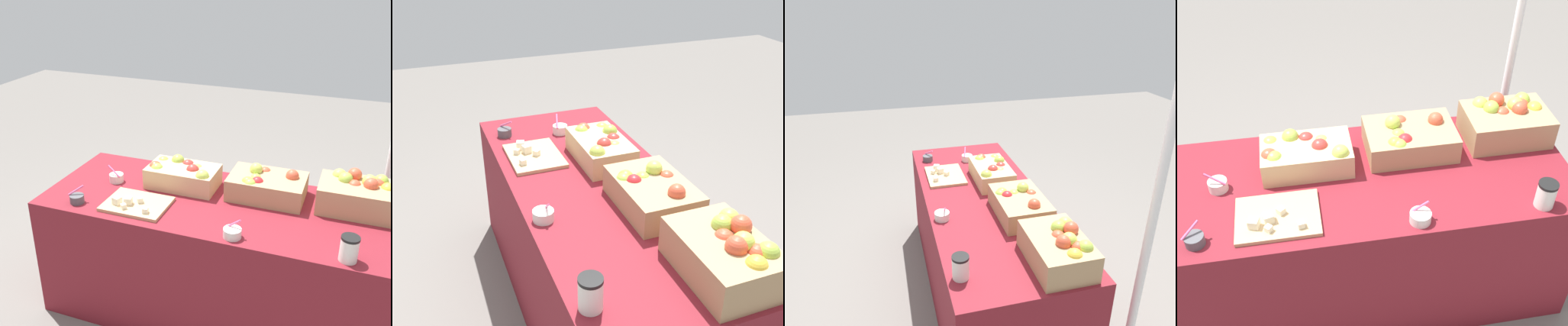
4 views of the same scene
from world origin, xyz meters
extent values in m
plane|color=slate|center=(0.00, 0.00, 0.00)|extent=(10.00, 10.00, 0.00)
cube|color=maroon|center=(0.00, 0.00, 0.37)|extent=(1.90, 0.76, 0.74)
cube|color=tan|center=(0.73, 0.17, 0.81)|extent=(0.40, 0.27, 0.15)
sphere|color=#D14C33|center=(0.79, 0.18, 0.90)|extent=(0.08, 0.08, 0.08)
sphere|color=#99B742|center=(0.84, 0.26, 0.88)|extent=(0.08, 0.08, 0.08)
sphere|color=#B2C64C|center=(0.78, 0.21, 0.90)|extent=(0.08, 0.08, 0.08)
sphere|color=#D14C33|center=(0.70, 0.26, 0.90)|extent=(0.08, 0.08, 0.08)
sphere|color=#B2C64C|center=(0.62, 0.26, 0.88)|extent=(0.08, 0.08, 0.08)
sphere|color=#99B742|center=(0.66, 0.21, 0.89)|extent=(0.08, 0.08, 0.08)
sphere|color=gold|center=(0.87, 0.19, 0.88)|extent=(0.08, 0.08, 0.08)
sphere|color=#D14C33|center=(0.82, 0.23, 0.87)|extent=(0.08, 0.08, 0.08)
sphere|color=#D14C33|center=(0.71, 0.19, 0.87)|extent=(0.08, 0.08, 0.08)
cube|color=tan|center=(0.25, 0.15, 0.80)|extent=(0.42, 0.28, 0.12)
sphere|color=red|center=(0.21, 0.08, 0.85)|extent=(0.07, 0.07, 0.07)
sphere|color=#99B742|center=(0.19, 0.14, 0.84)|extent=(0.07, 0.07, 0.07)
sphere|color=#99B742|center=(0.18, 0.05, 0.85)|extent=(0.07, 0.07, 0.07)
sphere|color=#D14C33|center=(0.38, 0.19, 0.87)|extent=(0.07, 0.07, 0.07)
sphere|color=#B2C64C|center=(0.18, 0.20, 0.88)|extent=(0.07, 0.07, 0.07)
sphere|color=#D14C33|center=(0.22, 0.24, 0.84)|extent=(0.07, 0.07, 0.07)
sphere|color=gold|center=(0.16, 0.07, 0.85)|extent=(0.07, 0.07, 0.07)
cube|color=tan|center=(-0.23, 0.11, 0.80)|extent=(0.40, 0.24, 0.12)
sphere|color=#B2332D|center=(-0.17, 0.11, 0.85)|extent=(0.08, 0.08, 0.08)
sphere|color=#D14C33|center=(-0.39, 0.08, 0.85)|extent=(0.08, 0.08, 0.08)
sphere|color=#99B742|center=(-0.37, 0.06, 0.84)|extent=(0.08, 0.08, 0.08)
sphere|color=#B2C64C|center=(-0.09, 0.04, 0.86)|extent=(0.08, 0.08, 0.08)
sphere|color=#99B742|center=(-0.39, 0.18, 0.84)|extent=(0.08, 0.08, 0.08)
sphere|color=#99B742|center=(-0.30, 0.19, 0.86)|extent=(0.08, 0.08, 0.08)
sphere|color=#B2C64C|center=(-0.16, 0.16, 0.83)|extent=(0.08, 0.08, 0.08)
sphere|color=#B2332D|center=(-0.23, 0.18, 0.84)|extent=(0.08, 0.08, 0.08)
cube|color=tan|center=(-0.38, -0.19, 0.75)|extent=(0.34, 0.26, 0.02)
cube|color=beige|center=(-0.41, -0.28, 0.77)|extent=(0.04, 0.04, 0.03)
cube|color=beige|center=(-0.47, -0.24, 0.78)|extent=(0.05, 0.05, 0.04)
cube|color=beige|center=(-0.29, -0.28, 0.77)|extent=(0.03, 0.03, 0.03)
cube|color=beige|center=(-0.41, -0.22, 0.78)|extent=(0.05, 0.05, 0.04)
cube|color=beige|center=(-0.36, -0.19, 0.77)|extent=(0.04, 0.04, 0.03)
cylinder|color=silver|center=(0.19, -0.31, 0.76)|extent=(0.09, 0.09, 0.05)
cylinder|color=#EA598C|center=(0.19, -0.29, 0.81)|extent=(0.07, 0.02, 0.06)
cylinder|color=#4C4C51|center=(-0.70, -0.28, 0.76)|extent=(0.08, 0.08, 0.05)
cylinder|color=#EA598C|center=(-0.71, -0.27, 0.81)|extent=(0.07, 0.06, 0.05)
cylinder|color=silver|center=(-0.63, 0.03, 0.76)|extent=(0.08, 0.08, 0.05)
cylinder|color=#EA598C|center=(-0.63, 0.01, 0.81)|extent=(0.09, 0.04, 0.06)
cylinder|color=silver|center=(0.72, -0.31, 0.79)|extent=(0.08, 0.08, 0.11)
cylinder|color=black|center=(0.72, -0.31, 0.86)|extent=(0.08, 0.08, 0.01)
cylinder|color=white|center=(0.89, 0.56, 1.01)|extent=(0.04, 0.04, 2.01)
camera|label=1|loc=(0.69, -2.15, 1.98)|focal=43.02mm
camera|label=2|loc=(1.80, -0.73, 1.86)|focal=44.52mm
camera|label=3|loc=(2.16, -0.59, 1.98)|focal=35.71mm
camera|label=4|loc=(-0.25, -1.72, 2.28)|focal=47.75mm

